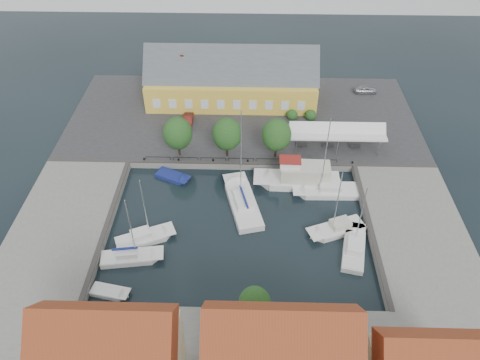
{
  "coord_description": "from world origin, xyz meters",
  "views": [
    {
      "loc": [
        1.29,
        -42.32,
        42.79
      ],
      "look_at": [
        0.0,
        6.0,
        1.5
      ],
      "focal_mm": 35.0,
      "sensor_mm": 36.0,
      "label": 1
    }
  ],
  "objects_px": {
    "trawler": "(300,178)",
    "west_boat_d": "(131,258)",
    "east_boat_b": "(337,230)",
    "center_sailboat": "(243,203)",
    "launch_sw": "(110,293)",
    "launch_nw": "(172,177)",
    "warehouse": "(228,80)",
    "east_boat_c": "(354,249)",
    "east_boat_a": "(327,191)",
    "tent_canopy": "(337,133)",
    "west_boat_c": "(144,239)",
    "car_silver": "(365,90)",
    "car_red": "(188,121)"
  },
  "relations": [
    {
      "from": "east_boat_a",
      "to": "launch_sw",
      "type": "xyz_separation_m",
      "value": [
        -25.67,
        -17.21,
        -0.17
      ]
    },
    {
      "from": "west_boat_d",
      "to": "launch_sw",
      "type": "height_order",
      "value": "west_boat_d"
    },
    {
      "from": "warehouse",
      "to": "trawler",
      "type": "bearing_deg",
      "value": -62.66
    },
    {
      "from": "launch_nw",
      "to": "west_boat_c",
      "type": "bearing_deg",
      "value": -98.55
    },
    {
      "from": "warehouse",
      "to": "east_boat_b",
      "type": "xyz_separation_m",
      "value": [
        14.94,
        -30.12,
        -4.17
      ]
    },
    {
      "from": "center_sailboat",
      "to": "launch_nw",
      "type": "relative_size",
      "value": 2.72
    },
    {
      "from": "warehouse",
      "to": "launch_sw",
      "type": "relative_size",
      "value": 6.25
    },
    {
      "from": "east_boat_c",
      "to": "west_boat_c",
      "type": "relative_size",
      "value": 1.0
    },
    {
      "from": "car_red",
      "to": "west_boat_d",
      "type": "relative_size",
      "value": 0.44
    },
    {
      "from": "trawler",
      "to": "west_boat_d",
      "type": "height_order",
      "value": "west_boat_d"
    },
    {
      "from": "car_red",
      "to": "west_boat_c",
      "type": "bearing_deg",
      "value": -96.0
    },
    {
      "from": "tent_canopy",
      "to": "car_red",
      "type": "relative_size",
      "value": 3.2
    },
    {
      "from": "warehouse",
      "to": "center_sailboat",
      "type": "height_order",
      "value": "center_sailboat"
    },
    {
      "from": "warehouse",
      "to": "east_boat_c",
      "type": "bearing_deg",
      "value": -63.66
    },
    {
      "from": "car_red",
      "to": "launch_nw",
      "type": "xyz_separation_m",
      "value": [
        -0.97,
        -11.87,
        -1.63
      ]
    },
    {
      "from": "west_boat_c",
      "to": "trawler",
      "type": "bearing_deg",
      "value": 29.38
    },
    {
      "from": "warehouse",
      "to": "car_silver",
      "type": "bearing_deg",
      "value": 5.92
    },
    {
      "from": "east_boat_c",
      "to": "launch_nw",
      "type": "bearing_deg",
      "value": 151.12
    },
    {
      "from": "warehouse",
      "to": "east_boat_c",
      "type": "height_order",
      "value": "warehouse"
    },
    {
      "from": "east_boat_b",
      "to": "center_sailboat",
      "type": "bearing_deg",
      "value": 159.96
    },
    {
      "from": "warehouse",
      "to": "launch_nw",
      "type": "relative_size",
      "value": 5.29
    },
    {
      "from": "tent_canopy",
      "to": "car_silver",
      "type": "height_order",
      "value": "tent_canopy"
    },
    {
      "from": "east_boat_a",
      "to": "west_boat_d",
      "type": "bearing_deg",
      "value": -153.04
    },
    {
      "from": "launch_nw",
      "to": "east_boat_b",
      "type": "bearing_deg",
      "value": -24.04
    },
    {
      "from": "car_silver",
      "to": "east_boat_b",
      "type": "xyz_separation_m",
      "value": [
        -9.02,
        -32.61,
        -1.39
      ]
    },
    {
      "from": "center_sailboat",
      "to": "west_boat_c",
      "type": "relative_size",
      "value": 1.47
    },
    {
      "from": "east_boat_a",
      "to": "west_boat_c",
      "type": "xyz_separation_m",
      "value": [
        -23.31,
        -9.33,
        -0.0
      ]
    },
    {
      "from": "car_red",
      "to": "east_boat_c",
      "type": "height_order",
      "value": "east_boat_c"
    },
    {
      "from": "launch_sw",
      "to": "trawler",
      "type": "bearing_deg",
      "value": 40.65
    },
    {
      "from": "warehouse",
      "to": "east_boat_b",
      "type": "distance_m",
      "value": 33.88
    },
    {
      "from": "east_boat_a",
      "to": "tent_canopy",
      "type": "bearing_deg",
      "value": 76.68
    },
    {
      "from": "west_boat_d",
      "to": "trawler",
      "type": "bearing_deg",
      "value": 34.28
    },
    {
      "from": "east_boat_c",
      "to": "launch_sw",
      "type": "height_order",
      "value": "east_boat_c"
    },
    {
      "from": "west_boat_c",
      "to": "launch_sw",
      "type": "distance_m",
      "value": 8.23
    },
    {
      "from": "tent_canopy",
      "to": "car_silver",
      "type": "xyz_separation_m",
      "value": [
        7.37,
        16.34,
        -2.04
      ]
    },
    {
      "from": "center_sailboat",
      "to": "east_boat_a",
      "type": "xyz_separation_m",
      "value": [
        11.39,
        2.83,
        -0.1
      ]
    },
    {
      "from": "car_silver",
      "to": "west_boat_c",
      "type": "distance_m",
      "value": 47.84
    },
    {
      "from": "launch_nw",
      "to": "car_silver",
      "type": "bearing_deg",
      "value": 36.3
    },
    {
      "from": "tent_canopy",
      "to": "east_boat_a",
      "type": "distance_m",
      "value": 9.95
    },
    {
      "from": "warehouse",
      "to": "west_boat_c",
      "type": "xyz_separation_m",
      "value": [
        -8.86,
        -32.28,
        -4.17
      ]
    },
    {
      "from": "east_boat_b",
      "to": "car_red",
      "type": "bearing_deg",
      "value": 134.13
    },
    {
      "from": "center_sailboat",
      "to": "west_boat_d",
      "type": "bearing_deg",
      "value": -143.59
    },
    {
      "from": "east_boat_b",
      "to": "east_boat_c",
      "type": "relative_size",
      "value": 1.02
    },
    {
      "from": "center_sailboat",
      "to": "east_boat_b",
      "type": "bearing_deg",
      "value": -20.04
    },
    {
      "from": "trawler",
      "to": "west_boat_c",
      "type": "xyz_separation_m",
      "value": [
        -19.79,
        -11.14,
        -0.76
      ]
    },
    {
      "from": "car_silver",
      "to": "east_boat_c",
      "type": "xyz_separation_m",
      "value": [
        -7.48,
        -35.77,
        -1.39
      ]
    },
    {
      "from": "launch_nw",
      "to": "warehouse",
      "type": "bearing_deg",
      "value": 70.82
    },
    {
      "from": "launch_sw",
      "to": "launch_nw",
      "type": "bearing_deg",
      "value": 78.16
    },
    {
      "from": "center_sailboat",
      "to": "west_boat_c",
      "type": "height_order",
      "value": "center_sailboat"
    },
    {
      "from": "warehouse",
      "to": "launch_nw",
      "type": "bearing_deg",
      "value": -109.18
    }
  ]
}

